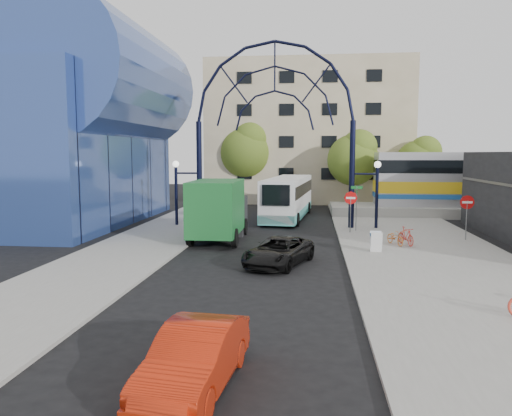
# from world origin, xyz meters

# --- Properties ---
(ground) EXTENTS (120.00, 120.00, 0.00)m
(ground) POSITION_xyz_m (0.00, 0.00, 0.00)
(ground) COLOR black
(ground) RESTS_ON ground
(sidewalk_east) EXTENTS (8.00, 56.00, 0.12)m
(sidewalk_east) POSITION_xyz_m (8.00, 4.00, 0.06)
(sidewalk_east) COLOR gray
(sidewalk_east) RESTS_ON ground
(plaza_west) EXTENTS (5.00, 50.00, 0.12)m
(plaza_west) POSITION_xyz_m (-6.50, 6.00, 0.06)
(plaza_west) COLOR gray
(plaza_west) RESTS_ON ground
(gateway_arch) EXTENTS (13.64, 0.44, 12.10)m
(gateway_arch) POSITION_xyz_m (0.00, 14.00, 8.56)
(gateway_arch) COLOR black
(gateway_arch) RESTS_ON ground
(stop_sign) EXTENTS (0.80, 0.07, 2.50)m
(stop_sign) POSITION_xyz_m (4.80, 12.00, 1.99)
(stop_sign) COLOR slate
(stop_sign) RESTS_ON sidewalk_east
(do_not_enter_sign) EXTENTS (0.76, 0.07, 2.48)m
(do_not_enter_sign) POSITION_xyz_m (11.00, 10.00, 1.98)
(do_not_enter_sign) COLOR slate
(do_not_enter_sign) RESTS_ON sidewalk_east
(street_name_sign) EXTENTS (0.70, 0.70, 2.80)m
(street_name_sign) POSITION_xyz_m (5.20, 12.60, 2.13)
(street_name_sign) COLOR slate
(street_name_sign) RESTS_ON sidewalk_east
(sandwich_board) EXTENTS (0.55, 0.61, 0.99)m
(sandwich_board) POSITION_xyz_m (5.60, 5.98, 0.74)
(sandwich_board) COLOR white
(sandwich_board) RESTS_ON sidewalk_east
(transit_hall) EXTENTS (16.50, 18.00, 14.50)m
(transit_hall) POSITION_xyz_m (-15.30, 15.00, 6.70)
(transit_hall) COLOR #2F488F
(transit_hall) RESTS_ON ground
(apartment_block) EXTENTS (20.00, 12.10, 14.00)m
(apartment_block) POSITION_xyz_m (2.00, 34.97, 7.00)
(apartment_block) COLOR tan
(apartment_block) RESTS_ON ground
(tree_north_a) EXTENTS (4.48, 4.48, 7.00)m
(tree_north_a) POSITION_xyz_m (6.12, 25.93, 4.61)
(tree_north_a) COLOR #382314
(tree_north_a) RESTS_ON ground
(tree_north_b) EXTENTS (5.12, 5.12, 8.00)m
(tree_north_b) POSITION_xyz_m (-3.88, 29.93, 5.27)
(tree_north_b) COLOR #382314
(tree_north_b) RESTS_ON ground
(tree_north_c) EXTENTS (4.16, 4.16, 6.50)m
(tree_north_c) POSITION_xyz_m (12.12, 27.93, 4.28)
(tree_north_c) COLOR #382314
(tree_north_c) RESTS_ON ground
(city_bus) EXTENTS (3.49, 11.41, 3.09)m
(city_bus) POSITION_xyz_m (0.66, 19.17, 1.61)
(city_bus) COLOR white
(city_bus) RESTS_ON ground
(green_truck) EXTENTS (2.70, 6.82, 3.43)m
(green_truck) POSITION_xyz_m (-2.76, 9.12, 1.71)
(green_truck) COLOR black
(green_truck) RESTS_ON ground
(black_suv) EXTENTS (3.35, 4.85, 1.23)m
(black_suv) POSITION_xyz_m (1.04, 3.00, 0.62)
(black_suv) COLOR black
(black_suv) RESTS_ON ground
(red_sedan) EXTENTS (1.82, 4.21, 1.35)m
(red_sedan) POSITION_xyz_m (0.08, -8.77, 0.67)
(red_sedan) COLOR #B6210B
(red_sedan) RESTS_ON ground
(bike_near_a) EXTENTS (1.07, 1.61, 0.80)m
(bike_near_a) POSITION_xyz_m (6.85, 8.00, 0.52)
(bike_near_a) COLOR orange
(bike_near_a) RESTS_ON sidewalk_east
(bike_near_b) EXTENTS (0.93, 1.63, 0.95)m
(bike_near_b) POSITION_xyz_m (7.39, 8.00, 0.59)
(bike_near_b) COLOR red
(bike_near_b) RESTS_ON sidewalk_east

